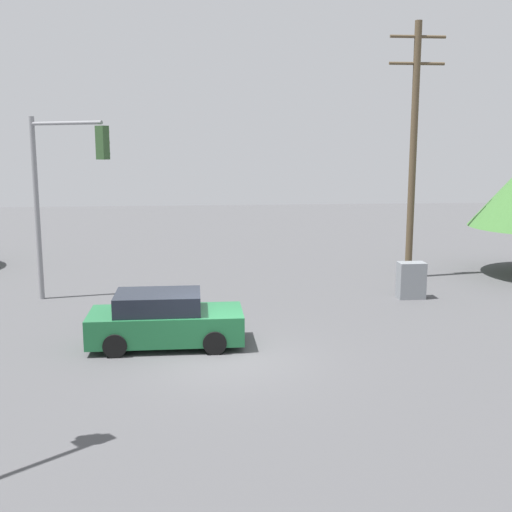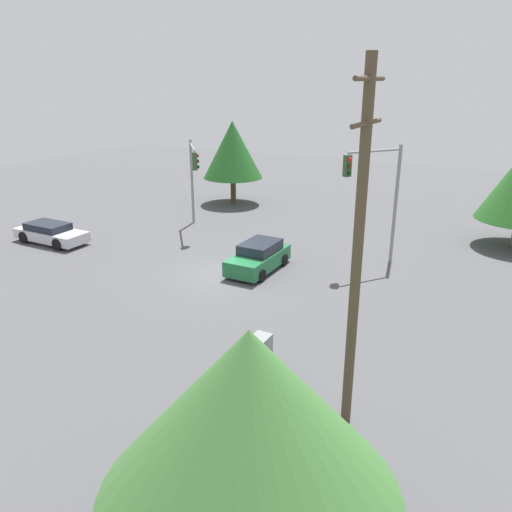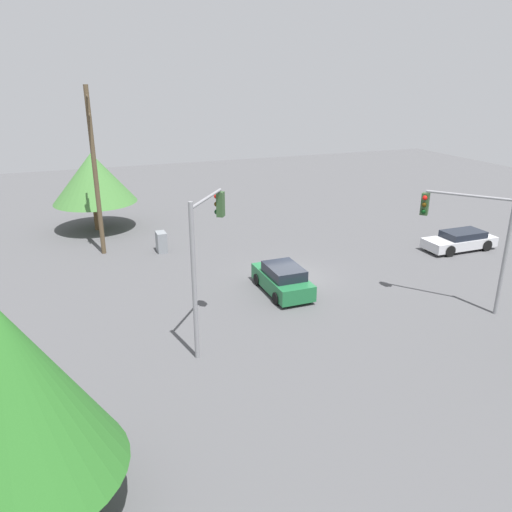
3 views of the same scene
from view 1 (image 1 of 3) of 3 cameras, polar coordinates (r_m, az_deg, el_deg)
name	(u,v)px [view 1 (image 1 of 3)]	position (r m, az deg, el deg)	size (l,w,h in m)	color
ground_plane	(220,359)	(16.73, -3.20, -9.09)	(80.00, 80.00, 0.00)	#4C4C4F
sedan_green	(164,320)	(17.71, -8.14, -5.67)	(4.15, 1.94, 1.49)	#1E6638
traffic_signal_main	(62,178)	(22.47, -16.87, 6.68)	(2.90, 2.22, 6.34)	gray
utility_pole_tall	(413,146)	(26.52, 13.81, 9.49)	(2.20, 0.28, 10.08)	brown
electrical_cabinet	(411,280)	(23.41, 13.62, -2.11)	(0.94, 0.59, 1.29)	gray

